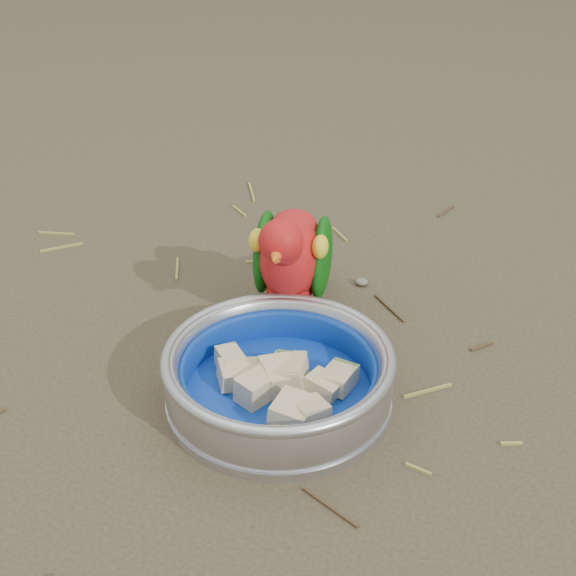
# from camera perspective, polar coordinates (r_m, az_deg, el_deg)

# --- Properties ---
(ground) EXTENTS (60.00, 60.00, 0.00)m
(ground) POSITION_cam_1_polar(r_m,az_deg,el_deg) (0.87, -2.76, -5.80)
(ground) COLOR #473B2A
(food_bowl) EXTENTS (0.23, 0.23, 0.02)m
(food_bowl) POSITION_cam_1_polar(r_m,az_deg,el_deg) (0.82, -0.66, -7.68)
(food_bowl) COLOR #B2B2BA
(food_bowl) RESTS_ON ground
(bowl_wall) EXTENTS (0.23, 0.23, 0.04)m
(bowl_wall) POSITION_cam_1_polar(r_m,az_deg,el_deg) (0.80, -0.67, -6.00)
(bowl_wall) COLOR #B2B2BA
(bowl_wall) RESTS_ON food_bowl
(fruit_wedges) EXTENTS (0.14, 0.14, 0.03)m
(fruit_wedges) POSITION_cam_1_polar(r_m,az_deg,el_deg) (0.80, -0.67, -6.40)
(fruit_wedges) COLOR #D3B886
(fruit_wedges) RESTS_ON food_bowl
(lory_parrot) EXTENTS (0.10, 0.19, 0.15)m
(lory_parrot) POSITION_cam_1_polar(r_m,az_deg,el_deg) (0.90, 0.17, 1.46)
(lory_parrot) COLOR red
(lory_parrot) RESTS_ON ground
(ground_debris) EXTENTS (0.90, 0.80, 0.01)m
(ground_debris) POSITION_cam_1_polar(r_m,az_deg,el_deg) (0.89, -4.81, -4.51)
(ground_debris) COLOR olive
(ground_debris) RESTS_ON ground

